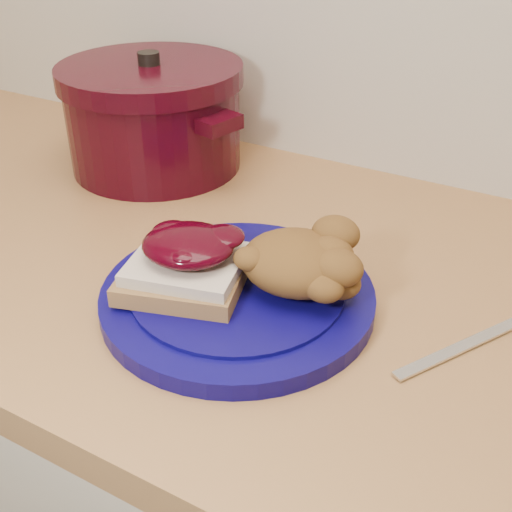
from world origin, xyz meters
The scene contains 6 objects.
plate centered at (-0.04, 1.42, 0.91)m, with size 0.28×0.28×0.02m, color #0A0550.
sandwich centered at (-0.08, 1.40, 0.95)m, with size 0.14×0.13×0.06m.
stuffing_mound centered at (0.01, 1.45, 0.95)m, with size 0.11×0.10×0.06m, color brown.
butter_knife centered at (0.18, 1.46, 0.90)m, with size 0.15×0.01×0.00m, color silver.
dutch_oven centered at (-0.32, 1.66, 0.98)m, with size 0.31×0.31×0.16m.
pepper_grinder centered at (-0.31, 1.72, 0.97)m, with size 0.06×0.06×0.14m.
Camera 1 is at (0.24, 0.97, 1.29)m, focal length 45.00 mm.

